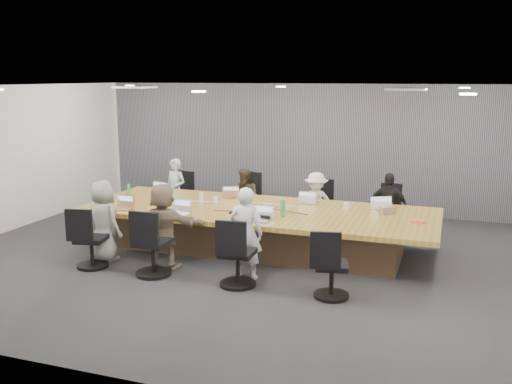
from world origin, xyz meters
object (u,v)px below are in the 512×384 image
(laptop_0, at_px, (163,191))
(person_4, at_px, (103,221))
(bottle_clear, at_px, (201,198))
(chair_1, at_px, (252,203))
(snack_packet, at_px, (418,221))
(chair_3, at_px, (389,217))
(chair_5, at_px, (153,248))
(laptop_5, at_px, (179,214))
(canvas_bag, at_px, (387,210))
(person_2, at_px, (316,204))
(chair_0, at_px, (183,200))
(person_1, at_px, (246,198))
(stapler, at_px, (265,217))
(laptop_3, at_px, (384,207))
(bottle_green_left, at_px, (128,190))
(chair_6, at_px, (238,258))
(chair_7, at_px, (332,271))
(person_5, at_px, (163,226))
(laptop_2, at_px, (309,202))
(laptop_4, at_px, (122,209))
(chair_4, at_px, (91,244))
(person_6, at_px, (246,233))
(chair_2, at_px, (320,211))
(mug_brown, at_px, (127,197))
(bottle_green_right, at_px, (283,208))
(laptop_1, at_px, (236,196))
(laptop_6, at_px, (258,220))

(laptop_0, distance_m, person_4, 2.15)
(bottle_clear, bearing_deg, chair_1, 79.29)
(snack_packet, bearing_deg, chair_3, 109.10)
(chair_5, height_order, laptop_5, chair_5)
(snack_packet, bearing_deg, canvas_bag, 140.69)
(person_2, bearing_deg, chair_0, 160.27)
(chair_5, distance_m, person_1, 3.08)
(person_4, xyz_separation_m, stapler, (2.52, 0.68, 0.11))
(chair_5, xyz_separation_m, bottle_clear, (0.04, 1.67, 0.42))
(laptop_3, distance_m, stapler, 2.23)
(bottle_green_left, bearing_deg, chair_6, -32.85)
(chair_5, bearing_deg, laptop_0, 113.70)
(chair_7, bearing_deg, person_5, 160.47)
(laptop_2, relative_size, laptop_4, 1.01)
(chair_4, distance_m, stapler, 2.75)
(chair_7, xyz_separation_m, person_6, (-1.36, 0.35, 0.31))
(chair_2, height_order, mug_brown, mug_brown)
(chair_2, relative_size, laptop_2, 2.28)
(chair_4, height_order, chair_5, chair_5)
(chair_0, height_order, laptop_0, laptop_0)
(bottle_green_right, bearing_deg, chair_2, 85.88)
(laptop_1, relative_size, laptop_4, 0.96)
(laptop_6, relative_size, snack_packet, 1.80)
(person_6, relative_size, canvas_bag, 5.94)
(chair_7, xyz_separation_m, canvas_bag, (0.48, 2.04, 0.43))
(mug_brown, distance_m, canvas_bag, 4.64)
(canvas_bag, bearing_deg, bottle_green_left, -178.20)
(laptop_4, relative_size, person_5, 0.24)
(chair_3, bearing_deg, person_1, 7.99)
(chair_2, distance_m, chair_7, 3.53)
(bottle_green_left, xyz_separation_m, bottle_green_right, (3.20, -0.56, 0.02))
(person_5, bearing_deg, chair_3, -141.91)
(person_2, distance_m, person_6, 2.73)
(chair_5, relative_size, chair_6, 1.05)
(chair_5, bearing_deg, snack_packet, 21.92)
(snack_packet, bearing_deg, person_4, -165.36)
(person_4, bearing_deg, laptop_0, -72.87)
(person_4, bearing_deg, chair_6, -173.17)
(person_4, height_order, bottle_green_left, person_4)
(person_1, bearing_deg, laptop_5, -87.33)
(bottle_clear, bearing_deg, chair_6, -51.59)
(stapler, bearing_deg, bottle_green_right, 69.87)
(chair_4, xyz_separation_m, laptop_3, (4.21, 2.50, 0.37))
(laptop_1, height_order, bottle_green_right, bottle_green_right)
(person_1, height_order, bottle_green_left, person_1)
(laptop_4, relative_size, bottle_green_left, 1.41)
(laptop_1, relative_size, laptop_3, 0.89)
(person_2, height_order, person_6, person_6)
(chair_6, bearing_deg, chair_0, 123.41)
(person_4, relative_size, laptop_4, 4.11)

